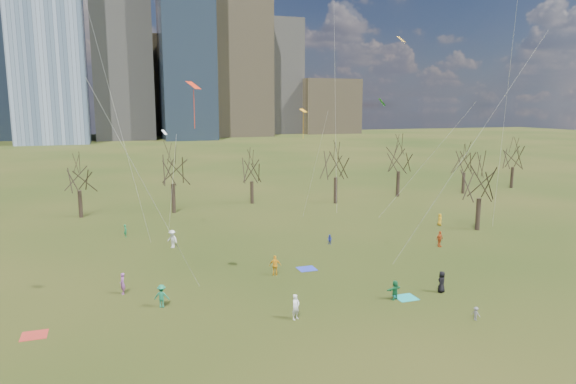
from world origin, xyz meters
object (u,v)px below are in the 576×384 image
object	(u,v)px
blanket_crimson	(34,335)
person_1	(296,307)
blanket_teal	(406,298)
blanket_navy	(307,269)
person_4	(275,265)

from	to	relation	value
blanket_crimson	person_1	bearing A→B (deg)	-10.55
blanket_teal	blanket_crimson	xyz separation A→B (m)	(-26.27, 2.19, 0.00)
blanket_teal	person_1	xyz separation A→B (m)	(-9.41, -0.96, 0.89)
blanket_navy	person_4	world-z (taller)	person_4
blanket_crimson	person_4	bearing A→B (deg)	18.68
blanket_teal	person_4	size ratio (longest dim) A/B	0.89
blanket_teal	person_4	xyz separation A→B (m)	(-7.92, 8.39, 0.88)
person_4	blanket_teal	bearing A→B (deg)	147.75
person_1	person_4	world-z (taller)	person_1
person_4	person_1	bearing A→B (deg)	95.33
blanket_navy	person_4	distance (m)	3.45
blanket_navy	blanket_crimson	world-z (taller)	same
blanket_crimson	person_4	xyz separation A→B (m)	(18.35, 6.21, 0.88)
blanket_teal	person_1	bearing A→B (deg)	-174.20
blanket_navy	person_1	bearing A→B (deg)	-115.19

